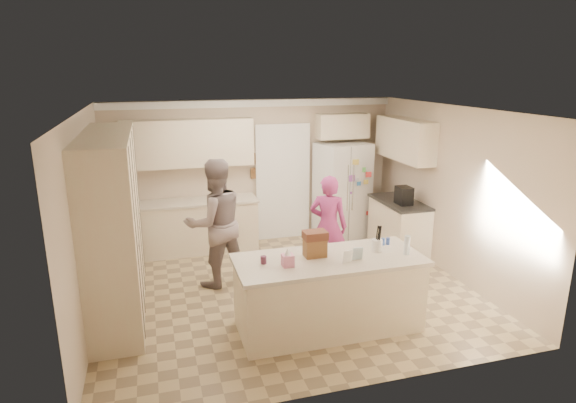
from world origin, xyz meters
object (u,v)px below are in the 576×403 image
object	(u,v)px
tissue_box	(288,260)
refrigerator	(342,191)
utensil_crock	(377,245)
teen_girl	(328,226)
teen_boy	(215,223)
island_base	(328,295)
coffee_maker	(404,195)
dollhouse_body	(315,248)

from	to	relation	value
tissue_box	refrigerator	bearing A→B (deg)	58.19
utensil_crock	teen_girl	world-z (taller)	teen_girl
teen_boy	teen_girl	xyz separation A→B (m)	(1.70, -0.14, -0.15)
island_base	teen_boy	xyz separation A→B (m)	(-1.14, 1.65, 0.51)
island_base	tissue_box	world-z (taller)	tissue_box
tissue_box	teen_girl	bearing A→B (deg)	55.41
refrigerator	teen_girl	xyz separation A→B (m)	(-0.87, -1.58, -0.11)
refrigerator	tissue_box	world-z (taller)	refrigerator
teen_boy	coffee_maker	bearing A→B (deg)	169.95
dollhouse_body	teen_boy	distance (m)	1.84
refrigerator	utensil_crock	world-z (taller)	refrigerator
teen_girl	utensil_crock	bearing A→B (deg)	124.48
island_base	utensil_crock	distance (m)	0.86
coffee_maker	teen_boy	xyz separation A→B (m)	(-3.19, -0.25, -0.12)
refrigerator	island_base	bearing A→B (deg)	-127.57
utensil_crock	teen_boy	xyz separation A→B (m)	(-1.79, 1.60, -0.05)
coffee_maker	teen_girl	world-z (taller)	teen_girl
coffee_maker	teen_boy	size ratio (longest dim) A/B	0.16
coffee_maker	island_base	size ratio (longest dim) A/B	0.14
refrigerator	teen_boy	xyz separation A→B (m)	(-2.57, -1.44, 0.05)
refrigerator	teen_boy	world-z (taller)	teen_boy
coffee_maker	tissue_box	bearing A→B (deg)	-142.43
coffee_maker	tissue_box	distance (m)	3.28
utensil_crock	teen_boy	size ratio (longest dim) A/B	0.08
coffee_maker	dollhouse_body	size ratio (longest dim) A/B	1.15
teen_boy	teen_girl	distance (m)	1.71
utensil_crock	dollhouse_body	world-z (taller)	dollhouse_body
coffee_maker	island_base	bearing A→B (deg)	-137.17
refrigerator	island_base	world-z (taller)	refrigerator
dollhouse_body	utensil_crock	bearing A→B (deg)	-3.58
tissue_box	teen_boy	distance (m)	1.85
island_base	tissue_box	size ratio (longest dim) A/B	15.71
utensil_crock	coffee_maker	bearing A→B (deg)	52.88
coffee_maker	tissue_box	world-z (taller)	coffee_maker
coffee_maker	dollhouse_body	world-z (taller)	coffee_maker
coffee_maker	teen_girl	xyz separation A→B (m)	(-1.49, -0.39, -0.28)
dollhouse_body	refrigerator	bearing A→B (deg)	62.16
tissue_box	dollhouse_body	bearing A→B (deg)	26.57
dollhouse_body	teen_boy	xyz separation A→B (m)	(-0.99, 1.55, -0.09)
refrigerator	utensil_crock	size ratio (longest dim) A/B	12.00
dollhouse_body	teen_boy	world-z (taller)	teen_boy
coffee_maker	teen_girl	size ratio (longest dim) A/B	0.19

